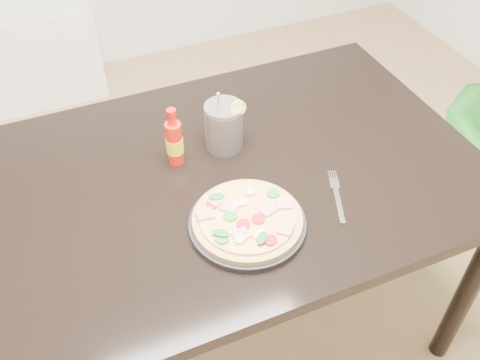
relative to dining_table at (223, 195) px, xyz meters
name	(u,v)px	position (x,y,z in m)	size (l,w,h in m)	color
dining_table	(223,195)	(0.00, 0.00, 0.00)	(1.40, 0.90, 0.75)	black
plate	(247,224)	(-0.01, -0.20, 0.09)	(0.28, 0.28, 0.02)	black
pizza	(247,219)	(-0.01, -0.20, 0.11)	(0.27, 0.27, 0.03)	tan
hot_sauce_bottle	(174,142)	(-0.10, 0.09, 0.15)	(0.05, 0.05, 0.17)	red
cola_cup	(224,127)	(0.05, 0.10, 0.15)	(0.11, 0.11, 0.20)	black
fork	(337,194)	(0.24, -0.19, 0.09)	(0.09, 0.18, 0.00)	silver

